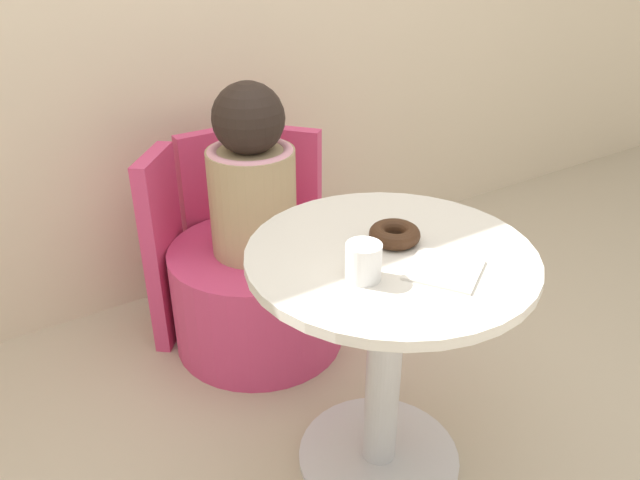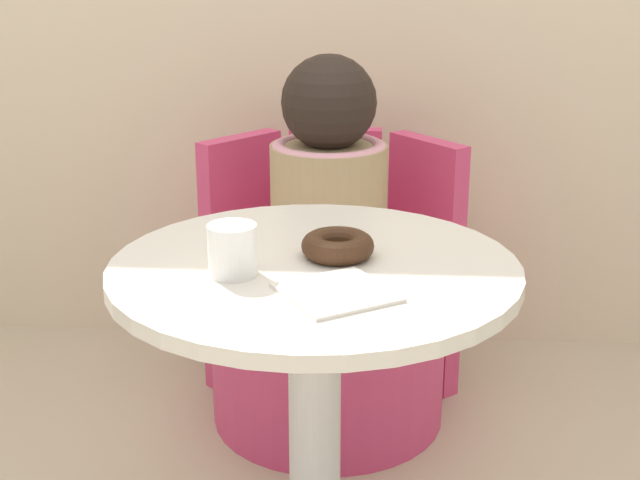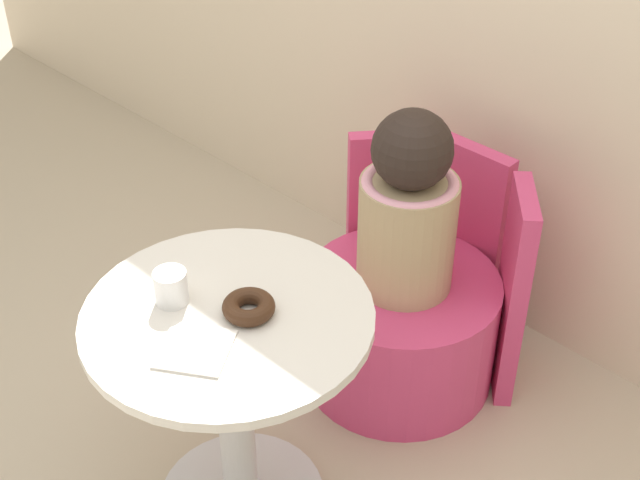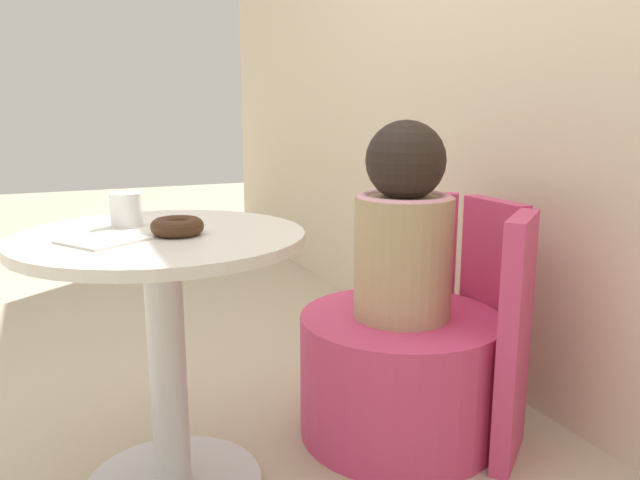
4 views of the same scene
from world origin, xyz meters
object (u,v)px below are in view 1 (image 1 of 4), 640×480
tub_chair (258,295)px  donut (395,234)px  round_table (386,325)px  child_figure (252,177)px  cup (363,262)px

tub_chair → donut: donut is taller
round_table → donut: (0.04, 0.03, 0.22)m
tub_chair → donut: 0.79m
round_table → tub_chair: 0.70m
round_table → donut: bearing=42.5°
tub_chair → child_figure: 0.42m
donut → cup: size_ratio=1.47×
child_figure → donut: size_ratio=4.56×
child_figure → cup: bearing=-98.4°
child_figure → donut: child_figure is taller
tub_chair → child_figure: size_ratio=1.05×
donut → cup: (-0.16, -0.09, 0.02)m
donut → round_table: bearing=-137.5°
round_table → tub_chair: round_table is taller
donut → cup: 0.18m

